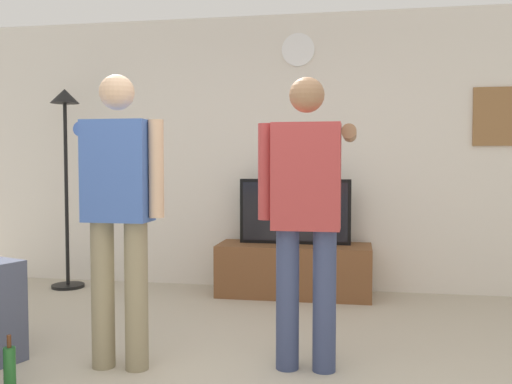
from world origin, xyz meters
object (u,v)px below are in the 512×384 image
at_px(wall_clock, 298,50).
at_px(beverage_bottle, 10,367).
at_px(tv_stand, 294,270).
at_px(floor_lamp, 66,146).
at_px(person_standing_nearer_lamp, 119,203).
at_px(person_standing_nearer_couch, 307,206).
at_px(television, 295,212).

height_order(wall_clock, beverage_bottle, wall_clock).
height_order(tv_stand, beverage_bottle, tv_stand).
bearing_deg(floor_lamp, tv_stand, 1.63).
height_order(person_standing_nearer_lamp, beverage_bottle, person_standing_nearer_lamp).
distance_m(floor_lamp, person_standing_nearer_couch, 3.15).
bearing_deg(tv_stand, beverage_bottle, -118.19).
distance_m(tv_stand, person_standing_nearer_couch, 2.03).
distance_m(tv_stand, television, 0.55).
xyz_separation_m(wall_clock, person_standing_nearer_couch, (0.28, -2.16, -1.35)).
relative_size(floor_lamp, beverage_bottle, 6.55).
height_order(television, beverage_bottle, television).
bearing_deg(person_standing_nearer_lamp, person_standing_nearer_couch, 8.68).
xyz_separation_m(tv_stand, beverage_bottle, (-1.32, -2.46, -0.12)).
bearing_deg(wall_clock, television, -90.00).
distance_m(tv_stand, wall_clock, 2.13).
relative_size(wall_clock, person_standing_nearer_lamp, 0.18).
xyz_separation_m(floor_lamp, person_standing_nearer_lamp, (1.43, -1.97, -0.41)).
relative_size(tv_stand, person_standing_nearer_lamp, 0.81).
height_order(person_standing_nearer_lamp, person_standing_nearer_couch, person_standing_nearer_lamp).
xyz_separation_m(person_standing_nearer_lamp, person_standing_nearer_couch, (1.12, 0.17, -0.01)).
height_order(floor_lamp, person_standing_nearer_lamp, floor_lamp).
relative_size(wall_clock, floor_lamp, 0.16).
relative_size(television, wall_clock, 3.29).
bearing_deg(tv_stand, wall_clock, 90.00).
xyz_separation_m(television, wall_clock, (0.00, 0.24, 1.56)).
relative_size(television, person_standing_nearer_lamp, 0.59).
distance_m(person_standing_nearer_couch, beverage_bottle, 1.91).
bearing_deg(person_standing_nearer_couch, television, 98.21).
relative_size(floor_lamp, person_standing_nearer_couch, 1.12).
height_order(floor_lamp, beverage_bottle, floor_lamp).
relative_size(tv_stand, floor_lamp, 0.72).
distance_m(television, person_standing_nearer_lamp, 2.26).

